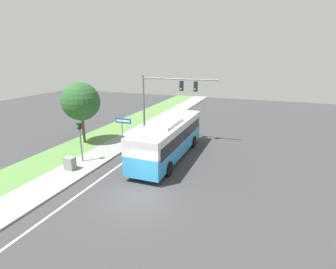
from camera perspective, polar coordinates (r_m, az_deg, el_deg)
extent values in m
plane|color=#38383A|center=(16.06, -6.27, -13.52)|extent=(80.00, 80.00, 0.00)
cube|color=gray|center=(19.38, -23.07, -9.08)|extent=(2.80, 80.00, 0.12)
cube|color=#568442|center=(21.62, -29.30, -7.29)|extent=(3.60, 80.00, 0.10)
cube|color=silver|center=(17.82, -16.85, -10.94)|extent=(0.14, 30.00, 0.01)
cube|color=#3393D1|center=(21.41, 0.12, -2.24)|extent=(2.55, 10.42, 1.43)
cube|color=silver|center=(21.03, 0.12, 1.12)|extent=(2.55, 10.42, 1.17)
cube|color=black|center=(21.14, 0.12, 0.06)|extent=(2.59, 9.59, 0.89)
cube|color=silver|center=(20.14, -0.67, 2.49)|extent=(1.79, 3.65, 0.24)
cylinder|color=black|center=(24.87, 0.10, -0.89)|extent=(0.28, 1.04, 1.04)
cylinder|color=black|center=(24.16, 5.55, -1.51)|extent=(0.28, 1.04, 1.04)
cylinder|color=black|center=(19.34, -6.72, -6.33)|extent=(0.28, 1.04, 1.04)
cylinder|color=black|center=(18.41, 0.14, -7.44)|extent=(0.28, 1.04, 1.04)
cylinder|color=slate|center=(26.63, -5.29, 5.99)|extent=(0.20, 0.20, 6.24)
cylinder|color=slate|center=(24.85, 2.42, 11.96)|extent=(7.42, 0.14, 0.14)
cube|color=black|center=(24.83, 2.95, 10.51)|extent=(0.32, 0.28, 0.90)
sphere|color=#1ED838|center=(24.69, 2.81, 9.90)|extent=(0.18, 0.18, 0.18)
cube|color=black|center=(24.45, 6.04, 10.35)|extent=(0.32, 0.28, 0.90)
sphere|color=#1ED838|center=(24.30, 5.91, 9.72)|extent=(0.18, 0.18, 0.18)
cylinder|color=slate|center=(21.26, -18.43, -1.84)|extent=(0.12, 0.12, 3.20)
cube|color=black|center=(20.89, -18.77, 1.74)|extent=(0.28, 0.24, 0.44)
sphere|color=#1ED838|center=(20.77, -19.03, 1.64)|extent=(0.14, 0.14, 0.14)
cylinder|color=slate|center=(23.44, -9.90, 0.15)|extent=(0.08, 0.08, 2.93)
cube|color=#19478C|center=(23.06, -9.72, 2.96)|extent=(1.51, 0.03, 0.44)
cube|color=white|center=(23.04, -9.75, 2.95)|extent=(1.29, 0.01, 0.16)
cube|color=gray|center=(20.40, -20.58, -5.91)|extent=(0.73, 0.55, 0.92)
cylinder|color=brown|center=(25.91, -17.94, 1.38)|extent=(0.24, 0.24, 2.91)
sphere|color=#285628|center=(25.39, -18.45, 6.83)|extent=(3.49, 3.49, 3.49)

